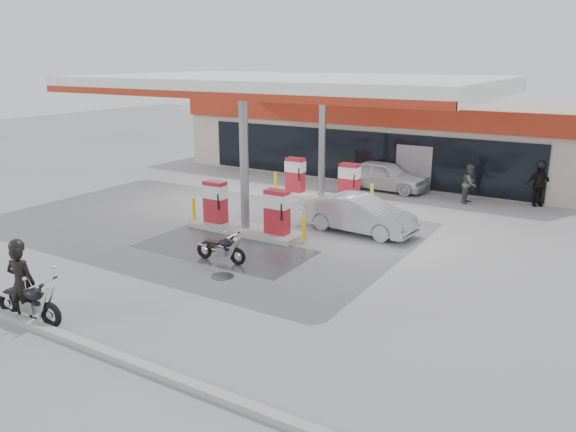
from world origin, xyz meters
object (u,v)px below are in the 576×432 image
(main_motorcycle, at_px, (30,303))
(biker_walking, at_px, (539,185))
(hatchback_silver, at_px, (360,214))
(sedan_white, at_px, (384,175))
(attendant, at_px, (470,184))
(parked_car_right, at_px, (575,187))
(parked_motorcycle, at_px, (222,249))
(biker_main, at_px, (21,283))
(pump_island_near, at_px, (245,214))
(parked_car_left, at_px, (276,156))
(pump_island_far, at_px, (321,184))

(main_motorcycle, relative_size, biker_walking, 1.16)
(hatchback_silver, bearing_deg, sedan_white, 18.74)
(attendant, height_order, hatchback_silver, attendant)
(parked_car_right, bearing_deg, parked_motorcycle, 132.81)
(biker_main, distance_m, biker_walking, 20.72)
(pump_island_near, relative_size, parked_car_left, 1.38)
(pump_island_near, xyz_separation_m, hatchback_silver, (3.65, 2.20, -0.02))
(biker_main, distance_m, parked_car_left, 21.64)
(biker_main, xyz_separation_m, biker_walking, (9.12, 18.61, -0.05))
(sedan_white, xyz_separation_m, hatchback_silver, (1.88, -7.00, -0.03))
(pump_island_far, xyz_separation_m, biker_main, (-0.42, -14.81, 0.28))
(pump_island_far, xyz_separation_m, biker_walking, (8.70, 3.80, 0.22))
(parked_car_left, xyz_separation_m, biker_walking, (15.01, -2.20, 0.40))
(parked_motorcycle, bearing_deg, sedan_white, 83.88)
(hatchback_silver, height_order, parked_car_left, hatchback_silver)
(main_motorcycle, relative_size, attendant, 1.25)
(pump_island_far, xyz_separation_m, sedan_white, (1.77, 3.20, 0.01))
(main_motorcycle, bearing_deg, pump_island_near, 84.07)
(parked_car_right, bearing_deg, attendant, 111.86)
(attendant, xyz_separation_m, biker_walking, (2.70, 1.00, 0.06))
(parked_motorcycle, bearing_deg, pump_island_far, 94.16)
(biker_walking, bearing_deg, parked_motorcycle, -151.26)
(pump_island_near, distance_m, biker_walking, 13.11)
(parked_motorcycle, relative_size, parked_car_left, 0.50)
(parked_car_right, bearing_deg, pump_island_far, 104.17)
(main_motorcycle, bearing_deg, parked_car_left, 101.83)
(biker_walking, bearing_deg, pump_island_far, 172.70)
(main_motorcycle, bearing_deg, attendant, 66.02)
(attendant, bearing_deg, parked_car_left, 77.60)
(pump_island_far, distance_m, parked_car_right, 11.66)
(hatchback_silver, bearing_deg, pump_island_far, 47.56)
(attendant, distance_m, hatchback_silver, 7.01)
(sedan_white, xyz_separation_m, parked_car_right, (8.23, 2.80, -0.16))
(pump_island_far, relative_size, biker_main, 2.60)
(main_motorcycle, distance_m, hatchback_silver, 11.65)
(parked_motorcycle, xyz_separation_m, parked_car_right, (8.79, 14.99, 0.15))
(pump_island_near, xyz_separation_m, pump_island_far, (0.00, 6.00, 0.00))
(pump_island_far, distance_m, main_motorcycle, 14.80)
(main_motorcycle, relative_size, parked_car_left, 0.59)
(sedan_white, bearing_deg, main_motorcycle, 174.90)
(pump_island_far, height_order, parked_car_right, pump_island_far)
(parked_car_right, xyz_separation_m, biker_walking, (-1.30, -2.20, 0.37))
(parked_car_left, bearing_deg, parked_car_right, -92.94)
(pump_island_near, xyz_separation_m, main_motorcycle, (-0.22, -8.79, -0.22))
(sedan_white, height_order, biker_walking, biker_walking)
(pump_island_far, distance_m, biker_main, 14.82)
(pump_island_far, relative_size, parked_car_left, 1.38)
(pump_island_far, relative_size, parked_car_right, 1.26)
(biker_walking, bearing_deg, attendant, 169.43)
(parked_motorcycle, xyz_separation_m, sedan_white, (0.57, 12.19, 0.30))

